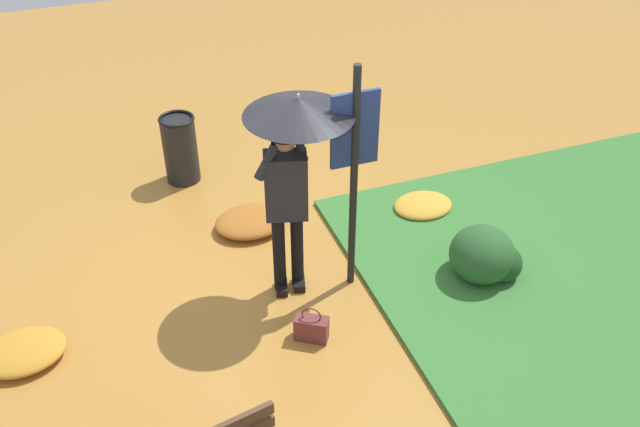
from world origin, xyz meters
name	(u,v)px	position (x,y,z in m)	size (l,w,h in m)	color
ground_plane	(290,278)	(0.00, 0.00, 0.00)	(18.00, 18.00, 0.00)	#B27A33
grass_verge	(601,261)	(3.06, -0.88, 0.03)	(4.80, 4.00, 0.05)	#387533
person_with_umbrella	(293,147)	(0.04, -0.09, 1.55)	(0.96, 0.96, 2.04)	black
info_sign_post	(354,155)	(0.55, -0.24, 1.44)	(0.44, 0.07, 2.30)	black
handbag	(311,328)	(-0.08, -0.85, 0.13)	(0.33, 0.28, 0.37)	brown
trash_bin	(180,149)	(-0.63, 2.17, 0.42)	(0.42, 0.42, 0.83)	black
shrub_cluster	(486,256)	(1.80, -0.65, 0.27)	(0.70, 0.64, 0.57)	#285628
leaf_pile_near_person	(423,205)	(1.76, 0.57, 0.07)	(0.67, 0.54, 0.15)	gold
leaf_pile_by_bench	(251,221)	(-0.14, 0.94, 0.09)	(0.79, 0.63, 0.17)	#A86023
leaf_pile_far_path	(23,352)	(-2.51, -0.21, 0.08)	(0.74, 0.59, 0.16)	#C68428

